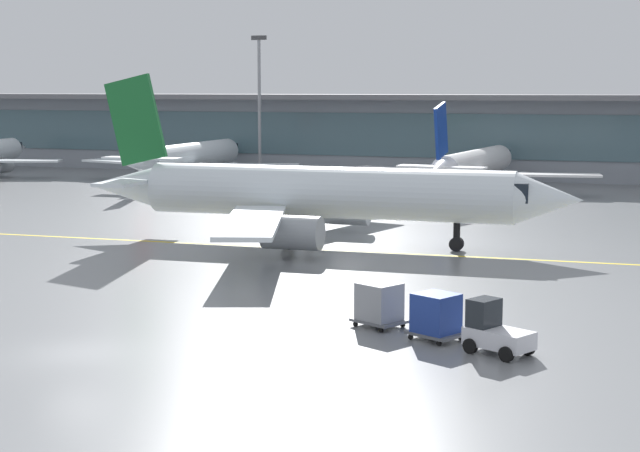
{
  "coord_description": "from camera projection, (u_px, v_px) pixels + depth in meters",
  "views": [
    {
      "loc": [
        22.07,
        -32.73,
        10.27
      ],
      "look_at": [
        4.01,
        17.19,
        3.0
      ],
      "focal_mm": 56.37,
      "sensor_mm": 36.0,
      "label": 1
    }
  ],
  "objects": [
    {
      "name": "terminal_concourse",
      "position": [
        482.0,
        135.0,
        116.76
      ],
      "size": [
        206.03,
        11.0,
        9.6
      ],
      "color": "#8C939E",
      "rests_on": "ground_plane"
    },
    {
      "name": "ground_plane",
      "position": [
        75.0,
        353.0,
        39.32
      ],
      "size": [
        400.0,
        400.0,
        0.0
      ],
      "primitive_type": "plane",
      "color": "gray"
    },
    {
      "name": "taxiway_centreline_stripe",
      "position": [
        317.0,
        249.0,
        64.67
      ],
      "size": [
        109.88,
        5.94,
        0.01
      ],
      "primitive_type": "cube",
      "rotation": [
        0.0,
        0.0,
        0.05
      ],
      "color": "yellow",
      "rests_on": "ground_plane"
    },
    {
      "name": "cargo_dolly_lead",
      "position": [
        436.0,
        315.0,
        41.23
      ],
      "size": [
        2.59,
        2.36,
        1.94
      ],
      "rotation": [
        0.0,
        0.0,
        -0.45
      ],
      "color": "#595B60",
      "rests_on": "ground_plane"
    },
    {
      "name": "gate_airplane_2",
      "position": [
        473.0,
        165.0,
        100.31
      ],
      "size": [
        25.53,
        27.54,
        9.12
      ],
      "rotation": [
        0.0,
        0.0,
        1.49
      ],
      "color": "white",
      "rests_on": "ground_plane"
    },
    {
      "name": "gate_airplane_1",
      "position": [
        189.0,
        157.0,
        111.32
      ],
      "size": [
        26.26,
        28.19,
        9.35
      ],
      "rotation": [
        0.0,
        0.0,
        1.6
      ],
      "color": "white",
      "rests_on": "ground_plane"
    },
    {
      "name": "apron_light_mast_1",
      "position": [
        259.0,
        101.0,
        115.38
      ],
      "size": [
        1.8,
        0.36,
        16.29
      ],
      "color": "gray",
      "rests_on": "ground_plane"
    },
    {
      "name": "baggage_tug",
      "position": [
        494.0,
        331.0,
        39.16
      ],
      "size": [
        2.95,
        2.46,
        2.1
      ],
      "rotation": [
        0.0,
        0.0,
        -0.45
      ],
      "color": "silver",
      "rests_on": "ground_plane"
    },
    {
      "name": "taxiing_regional_jet",
      "position": [
        321.0,
        194.0,
        66.2
      ],
      "size": [
        34.16,
        31.74,
        11.32
      ],
      "rotation": [
        0.0,
        0.0,
        0.05
      ],
      "color": "white",
      "rests_on": "ground_plane"
    },
    {
      "name": "cargo_dolly_trailing",
      "position": [
        379.0,
        303.0,
        43.48
      ],
      "size": [
        2.59,
        2.36,
        1.94
      ],
      "rotation": [
        0.0,
        0.0,
        -0.45
      ],
      "color": "#595B60",
      "rests_on": "ground_plane"
    }
  ]
}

